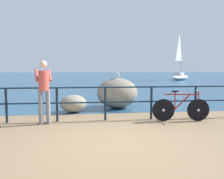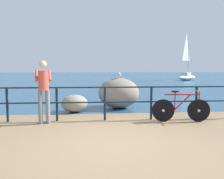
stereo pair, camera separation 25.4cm
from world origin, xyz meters
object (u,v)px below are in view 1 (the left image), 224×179
object	(u,v)px
breakwater_boulder_left	(73,104)
sailboat	(180,75)
bicycle	(181,108)
person_at_railing	(44,89)
seagull	(118,75)
breakwater_boulder_main	(117,93)

from	to	relation	value
breakwater_boulder_left	sailboat	bearing A→B (deg)	58.31
bicycle	breakwater_boulder_left	size ratio (longest dim) A/B	1.80
person_at_railing	seagull	distance (m)	3.37
person_at_railing	sailboat	xyz separation A→B (m)	(13.89, 23.00, -0.28)
seagull	bicycle	bearing A→B (deg)	-149.15
bicycle	sailboat	size ratio (longest dim) A/B	0.28
bicycle	breakwater_boulder_main	distance (m)	2.94
person_at_railing	breakwater_boulder_left	size ratio (longest dim) A/B	1.89
sailboat	seagull	bearing A→B (deg)	-162.06
person_at_railing	sailboat	world-z (taller)	sailboat
breakwater_boulder_left	seagull	distance (m)	2.10
person_at_railing	seagull	world-z (taller)	person_at_railing
bicycle	person_at_railing	world-z (taller)	person_at_railing
bicycle	person_at_railing	bearing A→B (deg)	-175.53
person_at_railing	breakwater_boulder_left	world-z (taller)	person_at_railing
breakwater_boulder_main	seagull	bearing A→B (deg)	-65.88
breakwater_boulder_main	breakwater_boulder_left	bearing A→B (deg)	-155.91
bicycle	breakwater_boulder_main	xyz separation A→B (m)	(-1.58, 2.47, 0.20)
sailboat	breakwater_boulder_main	bearing A→B (deg)	-162.18
breakwater_boulder_left	sailboat	distance (m)	25.10
seagull	sailboat	world-z (taller)	sailboat
breakwater_boulder_left	seagull	bearing A→B (deg)	22.11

